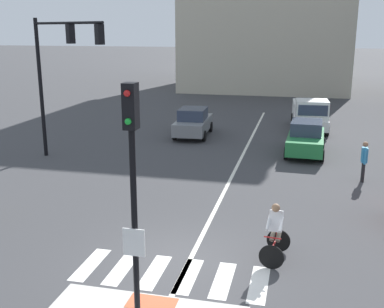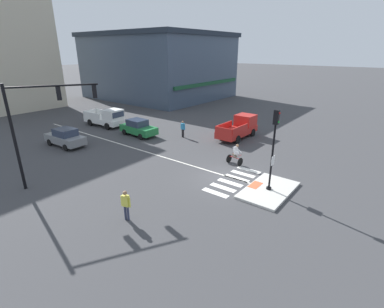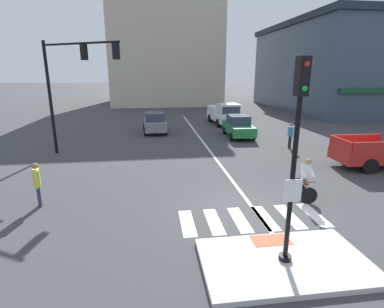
{
  "view_description": "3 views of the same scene",
  "coord_description": "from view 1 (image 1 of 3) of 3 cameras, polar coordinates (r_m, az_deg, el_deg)",
  "views": [
    {
      "loc": [
        2.98,
        -11.02,
        6.04
      ],
      "look_at": [
        -0.77,
        5.01,
        1.66
      ],
      "focal_mm": 44.19,
      "sensor_mm": 36.0,
      "label": 1
    },
    {
      "loc": [
        -15.26,
        -8.95,
        8.31
      ],
      "look_at": [
        -0.29,
        2.71,
        1.22
      ],
      "focal_mm": 26.34,
      "sensor_mm": 36.0,
      "label": 2
    },
    {
      "loc": [
        -3.24,
        -9.35,
        4.77
      ],
      "look_at": [
        -1.39,
        4.4,
        0.96
      ],
      "focal_mm": 27.74,
      "sensor_mm": 36.0,
      "label": 3
    }
  ],
  "objects": [
    {
      "name": "car_green_eastbound_far",
      "position": [
        24.03,
        13.58,
        1.9
      ],
      "size": [
        1.97,
        4.16,
        1.64
      ],
      "color": "#237A3D",
      "rests_on": "ground"
    },
    {
      "name": "traffic_light_mast",
      "position": [
        22.26,
        -15.94,
        10.48
      ],
      "size": [
        4.54,
        2.68,
        6.52
      ],
      "color": "black",
      "rests_on": "ground"
    },
    {
      "name": "cyclist",
      "position": [
        12.82,
        10.05,
        -9.11
      ],
      "size": [
        0.78,
        1.16,
        1.68
      ],
      "color": "black",
      "rests_on": "ground"
    },
    {
      "name": "crosswalk_stripe_d",
      "position": [
        12.29,
        -0.46,
        -14.5
      ],
      "size": [
        0.44,
        1.8,
        0.01
      ],
      "primitive_type": "cube",
      "color": "silver",
      "rests_on": "ground"
    },
    {
      "name": "tactile_pad_front",
      "position": [
        11.01,
        -4.87,
        -17.47
      ],
      "size": [
        1.1,
        0.6,
        0.01
      ],
      "primitive_type": "cube",
      "color": "#DB5B38",
      "rests_on": "traffic_island"
    },
    {
      "name": "ground_plane",
      "position": [
        12.92,
        -1.77,
        -12.99
      ],
      "size": [
        300.0,
        300.0,
        0.0
      ],
      "primitive_type": "plane",
      "color": "#3D3D3F"
    },
    {
      "name": "crosswalk_stripe_e",
      "position": [
        12.14,
        3.75,
        -14.94
      ],
      "size": [
        0.44,
        1.8,
        0.01
      ],
      "primitive_type": "cube",
      "color": "silver",
      "rests_on": "ground"
    },
    {
      "name": "crosswalk_stripe_b",
      "position": [
        12.78,
        -8.45,
        -13.46
      ],
      "size": [
        0.44,
        1.8,
        0.01
      ],
      "primitive_type": "cube",
      "color": "silver",
      "rests_on": "ground"
    },
    {
      "name": "crosswalk_stripe_f",
      "position": [
        12.05,
        8.08,
        -15.31
      ],
      "size": [
        0.44,
        1.8,
        0.01
      ],
      "primitive_type": "cube",
      "color": "silver",
      "rests_on": "ground"
    },
    {
      "name": "crosswalk_stripe_a",
      "position": [
        13.11,
        -12.16,
        -12.88
      ],
      "size": [
        0.44,
        1.8,
        0.01
      ],
      "primitive_type": "cube",
      "color": "silver",
      "rests_on": "ground"
    },
    {
      "name": "lane_centre_line",
      "position": [
        22.04,
        5.65,
        -1.08
      ],
      "size": [
        0.14,
        28.0,
        0.01
      ],
      "primitive_type": "cube",
      "color": "silver",
      "rests_on": "ground"
    },
    {
      "name": "pedestrian_waiting_far_side",
      "position": [
        20.26,
        20.07,
        -0.49
      ],
      "size": [
        0.22,
        0.55,
        1.67
      ],
      "color": "black",
      "rests_on": "ground"
    },
    {
      "name": "pickup_truck_white_eastbound_distant",
      "position": [
        29.38,
        14.04,
        4.52
      ],
      "size": [
        2.28,
        5.2,
        2.08
      ],
      "color": "white",
      "rests_on": "ground"
    },
    {
      "name": "crosswalk_stripe_c",
      "position": [
        12.51,
        -4.54,
        -14.0
      ],
      "size": [
        0.44,
        1.8,
        0.01
      ],
      "primitive_type": "cube",
      "color": "silver",
      "rests_on": "ground"
    },
    {
      "name": "car_grey_westbound_distant",
      "position": [
        27.33,
        0.15,
        3.86
      ],
      "size": [
        1.99,
        4.18,
        1.64
      ],
      "color": "slate",
      "rests_on": "ground"
    },
    {
      "name": "signal_pole",
      "position": [
        8.93,
        -7.1,
        -4.2
      ],
      "size": [
        0.44,
        0.38,
        4.97
      ],
      "color": "black",
      "rests_on": "traffic_island"
    }
  ]
}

